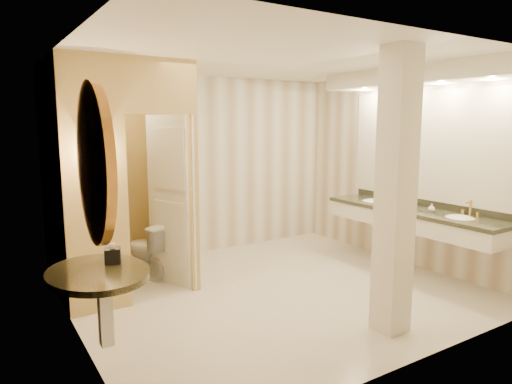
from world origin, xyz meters
TOP-DOWN VIEW (x-y plane):
  - floor at (0.00, 0.00)m, footprint 4.50×4.50m
  - ceiling at (0.00, 0.00)m, footprint 4.50×4.50m
  - wall_back at (0.00, 2.00)m, footprint 4.50×0.02m
  - wall_front at (0.00, -2.00)m, footprint 4.50×0.02m
  - wall_left at (-2.25, 0.00)m, footprint 0.02×4.00m
  - wall_right at (2.25, 0.00)m, footprint 0.02×4.00m
  - toilet_closet at (-1.12, 0.97)m, footprint 1.50×1.55m
  - wall_sconce at (-1.93, 0.43)m, footprint 0.14×0.14m
  - vanity at (1.98, -0.40)m, footprint 0.75×2.75m
  - console_shelf at (-2.21, -0.80)m, footprint 0.96×0.96m
  - pillar at (0.35, -1.46)m, footprint 0.28×0.28m
  - tissue_box at (-2.08, -0.67)m, footprint 0.15×0.15m
  - toilet at (-1.10, 1.30)m, footprint 0.61×0.81m
  - soap_bottle_a at (1.96, -0.12)m, footprint 0.06×0.07m
  - soap_bottle_b at (1.95, -0.69)m, footprint 0.10×0.10m
  - soap_bottle_c at (1.87, -0.19)m, footprint 0.08×0.08m

SIDE VIEW (x-z plane):
  - floor at x=0.00m, z-range 0.00..0.00m
  - toilet at x=-1.10m, z-range 0.00..0.74m
  - soap_bottle_b at x=1.95m, z-range 0.88..0.98m
  - tissue_box at x=-2.08m, z-range 0.88..1.00m
  - soap_bottle_a at x=1.96m, z-range 0.88..1.01m
  - soap_bottle_c at x=1.87m, z-range 0.88..1.06m
  - console_shelf at x=-2.21m, z-range 0.38..2.30m
  - wall_back at x=0.00m, z-range 0.00..2.70m
  - wall_front at x=0.00m, z-range 0.00..2.70m
  - wall_left at x=-2.25m, z-range 0.00..2.70m
  - wall_right at x=2.25m, z-range 0.00..2.70m
  - pillar at x=0.35m, z-range 0.00..2.70m
  - toilet_closet at x=-1.12m, z-range 0.04..2.74m
  - vanity at x=1.98m, z-range 0.58..2.67m
  - wall_sconce at x=-1.93m, z-range 1.52..1.94m
  - ceiling at x=0.00m, z-range 2.70..2.70m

